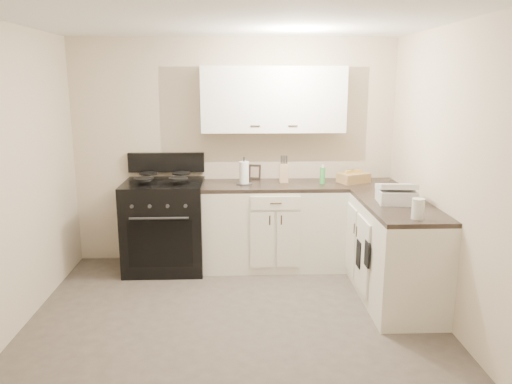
{
  "coord_description": "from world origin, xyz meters",
  "views": [
    {
      "loc": [
        0.03,
        -3.81,
        2.05
      ],
      "look_at": [
        0.21,
        0.85,
        1.0
      ],
      "focal_mm": 35.0,
      "sensor_mm": 36.0,
      "label": 1
    }
  ],
  "objects_px": {
    "knife_block": "(284,173)",
    "wicker_basket": "(353,178)",
    "stove": "(165,228)",
    "paper_towel": "(244,173)",
    "countertop_grill": "(396,196)"
  },
  "relations": [
    {
      "from": "stove",
      "to": "countertop_grill",
      "type": "height_order",
      "value": "countertop_grill"
    },
    {
      "from": "knife_block",
      "to": "wicker_basket",
      "type": "height_order",
      "value": "knife_block"
    },
    {
      "from": "knife_block",
      "to": "countertop_grill",
      "type": "height_order",
      "value": "knife_block"
    },
    {
      "from": "knife_block",
      "to": "paper_towel",
      "type": "height_order",
      "value": "paper_towel"
    },
    {
      "from": "knife_block",
      "to": "wicker_basket",
      "type": "xyz_separation_m",
      "value": [
        0.77,
        -0.04,
        -0.05
      ]
    },
    {
      "from": "wicker_basket",
      "to": "paper_towel",
      "type": "bearing_deg",
      "value": -177.86
    },
    {
      "from": "knife_block",
      "to": "countertop_grill",
      "type": "bearing_deg",
      "value": -44.16
    },
    {
      "from": "stove",
      "to": "wicker_basket",
      "type": "relative_size",
      "value": 3.24
    },
    {
      "from": "wicker_basket",
      "to": "knife_block",
      "type": "bearing_deg",
      "value": 177.06
    },
    {
      "from": "paper_towel",
      "to": "wicker_basket",
      "type": "bearing_deg",
      "value": 2.14
    },
    {
      "from": "stove",
      "to": "countertop_grill",
      "type": "relative_size",
      "value": 3.1
    },
    {
      "from": "paper_towel",
      "to": "countertop_grill",
      "type": "bearing_deg",
      "value": -32.55
    },
    {
      "from": "stove",
      "to": "paper_towel",
      "type": "relative_size",
      "value": 4.15
    },
    {
      "from": "stove",
      "to": "paper_towel",
      "type": "distance_m",
      "value": 1.06
    },
    {
      "from": "knife_block",
      "to": "wicker_basket",
      "type": "relative_size",
      "value": 0.65
    }
  ]
}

